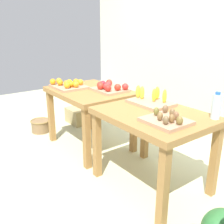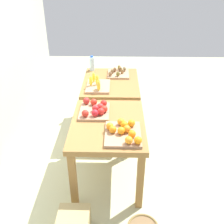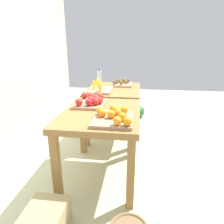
# 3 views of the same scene
# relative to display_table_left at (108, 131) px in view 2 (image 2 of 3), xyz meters

# --- Properties ---
(ground_plane) EXTENTS (8.00, 8.00, 0.00)m
(ground_plane) POSITION_rel_display_table_left_xyz_m (0.56, 0.00, -0.65)
(ground_plane) COLOR #BBBE97
(display_table_left) EXTENTS (1.04, 0.80, 0.76)m
(display_table_left) POSITION_rel_display_table_left_xyz_m (0.00, 0.00, 0.00)
(display_table_left) COLOR olive
(display_table_left) RESTS_ON ground_plane
(display_table_right) EXTENTS (1.04, 0.80, 0.76)m
(display_table_right) POSITION_rel_display_table_left_xyz_m (1.12, 0.00, 0.00)
(display_table_right) COLOR olive
(display_table_right) RESTS_ON ground_plane
(orange_bin) EXTENTS (0.45, 0.38, 0.11)m
(orange_bin) POSITION_rel_display_table_left_xyz_m (-0.25, -0.17, 0.15)
(orange_bin) COLOR tan
(orange_bin) RESTS_ON display_table_left
(apple_bin) EXTENTS (0.41, 0.34, 0.11)m
(apple_bin) POSITION_rel_display_table_left_xyz_m (0.20, 0.15, 0.16)
(apple_bin) COLOR tan
(apple_bin) RESTS_ON display_table_left
(banana_crate) EXTENTS (0.44, 0.32, 0.17)m
(banana_crate) POSITION_rel_display_table_left_xyz_m (0.89, 0.18, 0.15)
(banana_crate) COLOR tan
(banana_crate) RESTS_ON display_table_right
(kiwi_bin) EXTENTS (0.36, 0.32, 0.10)m
(kiwi_bin) POSITION_rel_display_table_left_xyz_m (1.36, -0.11, 0.14)
(kiwi_bin) COLOR tan
(kiwi_bin) RESTS_ON display_table_right
(water_bottle) EXTENTS (0.08, 0.08, 0.24)m
(water_bottle) POSITION_rel_display_table_left_xyz_m (1.55, 0.31, 0.22)
(water_bottle) COLOR silver
(water_bottle) RESTS_ON display_table_right
(watermelon_pile) EXTENTS (0.65, 0.63, 0.51)m
(watermelon_pile) POSITION_rel_display_table_left_xyz_m (2.09, -0.25, -0.47)
(watermelon_pile) COLOR #316F31
(watermelon_pile) RESTS_ON ground_plane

